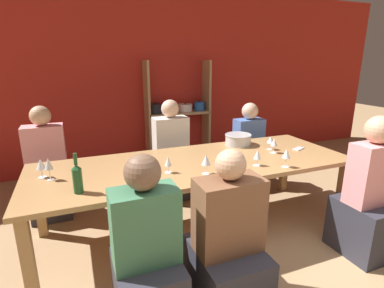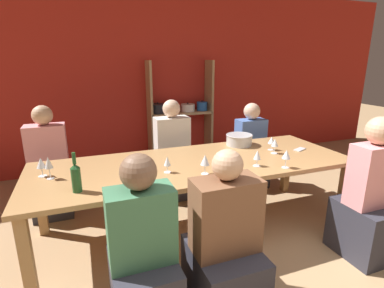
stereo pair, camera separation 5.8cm
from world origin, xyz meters
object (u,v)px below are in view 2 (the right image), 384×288
object	(u,v)px
wine_glass_red_b	(167,162)
wine_glass_red_c	(205,161)
wine_bottle_green	(76,177)
person_far_a	(172,161)
mixing_bowl	(239,139)
wine_glass_empty_a	(48,163)
wine_glass_white_b	(257,156)
wine_glass_white_c	(41,164)
cell_phone	(300,149)
wine_glass_empty_b	(272,141)
person_far_b	(51,175)
person_near_c	(224,249)
wine_glass_red_a	(275,143)
person_far_c	(249,155)
dining_table	(196,168)
person_near_b	(143,264)
wine_glass_white_a	(286,155)
person_near_a	(367,206)
shelf_unit	(180,126)

from	to	relation	value
wine_glass_red_b	wine_glass_red_c	world-z (taller)	wine_glass_red_c
wine_bottle_green	person_far_a	distance (m)	1.66
mixing_bowl	wine_glass_empty_a	size ratio (longest dim) A/B	1.59
mixing_bowl	wine_glass_white_b	xyz separation A→B (m)	(-0.19, -0.67, 0.03)
wine_bottle_green	person_far_a	xyz separation A→B (m)	(1.09, 1.18, -0.40)
wine_glass_white_c	cell_phone	xyz separation A→B (m)	(2.52, -0.14, -0.11)
wine_glass_empty_a	wine_glass_white_b	distance (m)	1.78
wine_glass_empty_b	person_far_b	size ratio (longest dim) A/B	0.12
person_far_b	person_near_c	xyz separation A→B (m)	(1.22, -1.80, -0.04)
wine_glass_red_a	wine_glass_red_c	distance (m)	0.94
wine_glass_red_b	person_far_b	world-z (taller)	person_far_b
person_far_c	person_far_b	bearing A→B (deg)	-1.90
dining_table	person_near_b	world-z (taller)	person_near_b
wine_glass_empty_a	wine_glass_red_c	world-z (taller)	wine_glass_empty_a
person_far_c	cell_phone	bearing A→B (deg)	96.26
mixing_bowl	wine_glass_red_b	world-z (taller)	wine_glass_red_b
mixing_bowl	person_far_c	distance (m)	0.73
wine_glass_white_a	wine_glass_red_b	bearing A→B (deg)	165.64
wine_glass_empty_b	mixing_bowl	bearing A→B (deg)	127.97
person_far_b	wine_glass_red_a	bearing A→B (deg)	157.03
dining_table	person_near_c	world-z (taller)	person_near_c
person_far_a	person_near_b	distance (m)	1.92
wine_glass_red_c	person_near_b	xyz separation A→B (m)	(-0.66, -0.58, -0.42)
person_near_c	wine_glass_white_a	bearing A→B (deg)	29.62
person_near_a	shelf_unit	bearing A→B (deg)	104.50
person_near_b	wine_glass_red_c	bearing A→B (deg)	41.21
wine_glass_white_c	person_near_c	size ratio (longest dim) A/B	0.14
mixing_bowl	wine_glass_red_a	bearing A→B (deg)	-65.25
dining_table	person_far_c	bearing A→B (deg)	36.56
wine_bottle_green	person_near_b	size ratio (longest dim) A/B	0.26
person_near_b	person_near_c	bearing A→B (deg)	-0.81
wine_glass_empty_a	wine_glass_red_b	world-z (taller)	wine_glass_empty_a
wine_glass_white_b	wine_glass_red_c	distance (m)	0.52
person_near_c	cell_phone	bearing A→B (deg)	33.34
wine_glass_white_b	person_near_c	distance (m)	0.96
shelf_unit	dining_table	xyz separation A→B (m)	(-0.49, -1.94, 0.03)
wine_glass_white_a	wine_glass_red_b	world-z (taller)	wine_glass_white_a
person_near_a	wine_glass_red_b	bearing A→B (deg)	155.30
dining_table	mixing_bowl	size ratio (longest dim) A/B	10.03
person_near_b	person_far_b	xyz separation A→B (m)	(-0.65, 1.79, 0.02)
shelf_unit	person_near_c	size ratio (longest dim) A/B	1.47
cell_phone	person_near_c	xyz separation A→B (m)	(-1.33, -0.87, -0.33)
wine_bottle_green	person_near_c	world-z (taller)	person_near_c
shelf_unit	wine_glass_red_a	distance (m)	2.03
person_near_c	person_near_b	bearing A→B (deg)	179.19
cell_phone	person_near_b	world-z (taller)	person_near_b
wine_glass_white_c	person_far_c	bearing A→B (deg)	16.17
person_near_c	mixing_bowl	bearing A→B (deg)	57.55
wine_glass_empty_b	person_near_a	world-z (taller)	person_near_a
shelf_unit	wine_glass_red_c	size ratio (longest dim) A/B	9.64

